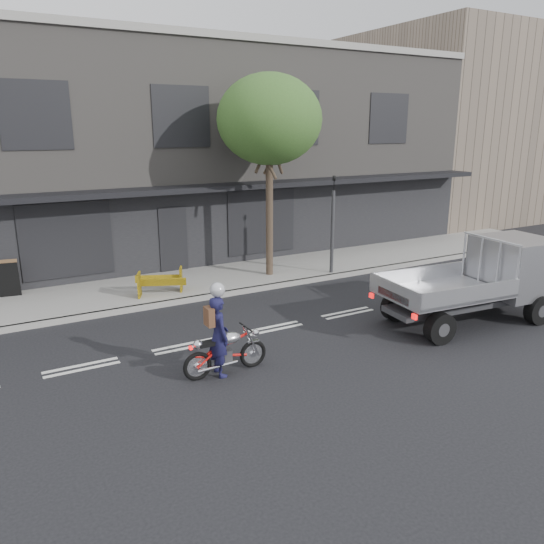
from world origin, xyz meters
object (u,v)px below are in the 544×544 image
at_px(construction_barrier, 163,283).
at_px(sandwich_board, 7,280).
at_px(rider, 219,336).
at_px(flatbed_ute, 502,271).
at_px(traffic_light_pole, 332,230).
at_px(motorcycle, 226,351).
at_px(street_tree, 269,120).

relative_size(construction_barrier, sandwich_board, 1.31).
bearing_deg(rider, flatbed_ute, -93.27).
xyz_separation_m(traffic_light_pole, flatbed_ute, (1.68, -5.55, -0.36)).
distance_m(traffic_light_pole, sandwich_board, 10.37).
bearing_deg(rider, sandwich_board, 25.27).
xyz_separation_m(motorcycle, flatbed_ute, (8.02, -0.44, 0.79)).
relative_size(traffic_light_pole, flatbed_ute, 0.69).
distance_m(motorcycle, flatbed_ute, 8.07).
xyz_separation_m(street_tree, rider, (-4.49, -5.96, -4.41)).
bearing_deg(flatbed_ute, traffic_light_pole, 112.04).
height_order(street_tree, traffic_light_pole, street_tree).
relative_size(motorcycle, rider, 1.10).
distance_m(traffic_light_pole, motorcycle, 8.22).
height_order(street_tree, motorcycle, street_tree).
bearing_deg(rider, traffic_light_pole, -51.96).
height_order(traffic_light_pole, rider, traffic_light_pole).
bearing_deg(motorcycle, sandwich_board, 116.20).
bearing_deg(street_tree, flatbed_ute, -60.15).
xyz_separation_m(flatbed_ute, construction_barrier, (-7.64, 5.86, -0.75)).
height_order(motorcycle, rider, rider).
distance_m(traffic_light_pole, construction_barrier, 6.08).
distance_m(motorcycle, construction_barrier, 5.43).
relative_size(motorcycle, sandwich_board, 1.79).
distance_m(traffic_light_pole, flatbed_ute, 5.81).
bearing_deg(street_tree, motorcycle, -126.09).
xyz_separation_m(street_tree, construction_barrier, (-3.97, -0.54, -4.73)).
height_order(rider, construction_barrier, rider).
xyz_separation_m(traffic_light_pole, rider, (-6.49, -5.11, -0.78)).
distance_m(flatbed_ute, construction_barrier, 9.66).
height_order(street_tree, construction_barrier, street_tree).
bearing_deg(flatbed_ute, rider, -177.86).
distance_m(construction_barrier, sandwich_board, 4.58).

